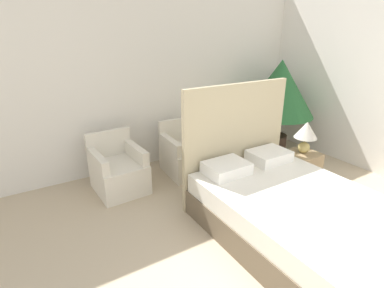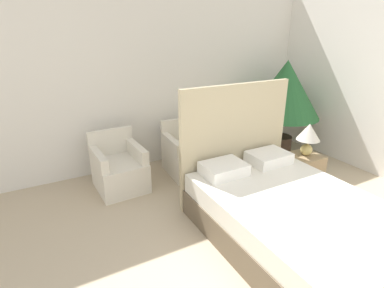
{
  "view_description": "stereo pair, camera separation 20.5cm",
  "coord_description": "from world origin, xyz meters",
  "px_view_note": "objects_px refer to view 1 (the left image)",
  "views": [
    {
      "loc": [
        -2.11,
        -0.53,
        2.15
      ],
      "look_at": [
        -0.11,
        2.74,
        0.67
      ],
      "focal_mm": 28.0,
      "sensor_mm": 36.0,
      "label": 1
    },
    {
      "loc": [
        -1.93,
        -0.63,
        2.15
      ],
      "look_at": [
        -0.11,
        2.74,
        0.67
      ],
      "focal_mm": 28.0,
      "sensor_mm": 36.0,
      "label": 2
    }
  ],
  "objects_px": {
    "armchair_near_window_left": "(119,172)",
    "nightstand": "(300,168)",
    "bed": "(292,210)",
    "table_lamp": "(306,133)",
    "potted_palm": "(279,90)",
    "armchair_near_window_right": "(186,156)"
  },
  "relations": [
    {
      "from": "bed",
      "to": "table_lamp",
      "type": "distance_m",
      "value": 1.38
    },
    {
      "from": "armchair_near_window_left",
      "to": "potted_palm",
      "type": "bearing_deg",
      "value": -4.98
    },
    {
      "from": "armchair_near_window_right",
      "to": "potted_palm",
      "type": "xyz_separation_m",
      "value": [
        1.81,
        -0.13,
        0.88
      ]
    },
    {
      "from": "potted_palm",
      "to": "nightstand",
      "type": "bearing_deg",
      "value": -118.93
    },
    {
      "from": "armchair_near_window_left",
      "to": "armchair_near_window_right",
      "type": "distance_m",
      "value": 1.1
    },
    {
      "from": "armchair_near_window_right",
      "to": "nightstand",
      "type": "xyz_separation_m",
      "value": [
        1.21,
        -1.21,
        -0.02
      ]
    },
    {
      "from": "armchair_near_window_left",
      "to": "nightstand",
      "type": "xyz_separation_m",
      "value": [
        2.31,
        -1.21,
        -0.02
      ]
    },
    {
      "from": "bed",
      "to": "nightstand",
      "type": "bearing_deg",
      "value": 35.91
    },
    {
      "from": "armchair_near_window_left",
      "to": "table_lamp",
      "type": "height_order",
      "value": "table_lamp"
    },
    {
      "from": "armchair_near_window_left",
      "to": "nightstand",
      "type": "height_order",
      "value": "armchair_near_window_left"
    },
    {
      "from": "bed",
      "to": "table_lamp",
      "type": "height_order",
      "value": "bed"
    },
    {
      "from": "bed",
      "to": "potted_palm",
      "type": "height_order",
      "value": "potted_palm"
    },
    {
      "from": "table_lamp",
      "to": "bed",
      "type": "bearing_deg",
      "value": -144.58
    },
    {
      "from": "table_lamp",
      "to": "armchair_near_window_right",
      "type": "bearing_deg",
      "value": 135.62
    },
    {
      "from": "nightstand",
      "to": "table_lamp",
      "type": "bearing_deg",
      "value": 9.98
    },
    {
      "from": "armchair_near_window_right",
      "to": "potted_palm",
      "type": "height_order",
      "value": "potted_palm"
    },
    {
      "from": "bed",
      "to": "armchair_near_window_left",
      "type": "height_order",
      "value": "bed"
    },
    {
      "from": "potted_palm",
      "to": "table_lamp",
      "type": "height_order",
      "value": "potted_palm"
    },
    {
      "from": "potted_palm",
      "to": "bed",
      "type": "bearing_deg",
      "value": -131.67
    },
    {
      "from": "armchair_near_window_left",
      "to": "potted_palm",
      "type": "xyz_separation_m",
      "value": [
        2.91,
        -0.13,
        0.88
      ]
    },
    {
      "from": "potted_palm",
      "to": "armchair_near_window_right",
      "type": "bearing_deg",
      "value": 175.97
    },
    {
      "from": "bed",
      "to": "nightstand",
      "type": "height_order",
      "value": "bed"
    }
  ]
}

